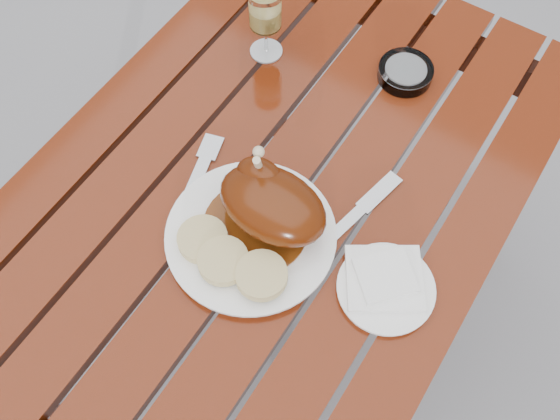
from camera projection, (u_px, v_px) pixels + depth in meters
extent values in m
plane|color=slate|center=(276.00, 316.00, 1.78)|extent=(60.00, 60.00, 0.00)
cube|color=maroon|center=(275.00, 264.00, 1.45)|extent=(0.80, 1.20, 0.75)
cylinder|color=white|center=(251.00, 236.00, 1.06)|extent=(0.30, 0.30, 0.02)
cylinder|color=#5B280A|center=(256.00, 227.00, 1.05)|extent=(0.18, 0.18, 0.00)
ellipsoid|color=#5B1E06|center=(273.00, 205.00, 1.02)|extent=(0.19, 0.13, 0.10)
ellipsoid|color=#5B1E06|center=(261.00, 178.00, 1.03)|extent=(0.09, 0.06, 0.07)
cylinder|color=#C6B28C|center=(259.00, 168.00, 1.01)|extent=(0.03, 0.04, 0.10)
cylinder|color=tan|center=(203.00, 239.00, 1.03)|extent=(0.08, 0.08, 0.02)
cylinder|color=tan|center=(223.00, 261.00, 1.01)|extent=(0.08, 0.08, 0.02)
cylinder|color=tan|center=(262.00, 275.00, 1.00)|extent=(0.08, 0.08, 0.02)
cylinder|color=tan|center=(265.00, 23.00, 1.20)|extent=(0.09, 0.09, 0.16)
cylinder|color=white|center=(386.00, 289.00, 1.02)|extent=(0.18, 0.18, 0.01)
cube|color=white|center=(384.00, 278.00, 1.01)|extent=(0.17, 0.16, 0.01)
cylinder|color=#B2B7BC|center=(405.00, 72.00, 1.22)|extent=(0.14, 0.14, 0.03)
cube|color=gray|center=(194.00, 185.00, 1.11)|extent=(0.07, 0.19, 0.01)
cube|color=gray|center=(343.00, 227.00, 1.07)|extent=(0.06, 0.22, 0.01)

